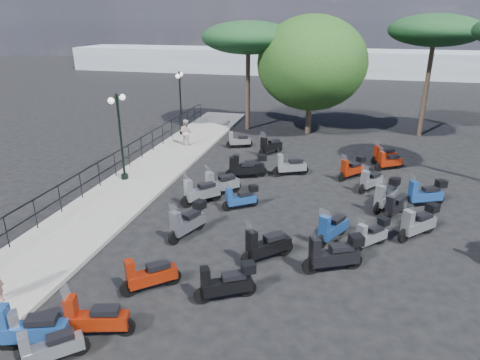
% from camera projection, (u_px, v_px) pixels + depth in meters
% --- Properties ---
extents(ground, '(120.00, 120.00, 0.00)m').
position_uv_depth(ground, '(266.00, 231.00, 15.15)').
color(ground, black).
rests_on(ground, ground).
extents(sidewalk, '(3.00, 30.00, 0.15)m').
position_uv_depth(sidewalk, '(137.00, 183.00, 19.29)').
color(sidewalk, slate).
rests_on(sidewalk, ground).
extents(railing, '(0.04, 26.04, 1.10)m').
position_uv_depth(railing, '(107.00, 165.00, 19.11)').
color(railing, black).
rests_on(railing, sidewalk).
extents(lamp_post_1, '(0.32, 1.15, 3.90)m').
position_uv_depth(lamp_post_1, '(120.00, 132.00, 18.79)').
color(lamp_post_1, black).
rests_on(lamp_post_1, sidewalk).
extents(lamp_post_2, '(0.42, 1.13, 3.88)m').
position_uv_depth(lamp_post_2, '(180.00, 99.00, 26.18)').
color(lamp_post_2, black).
rests_on(lamp_post_2, sidewalk).
extents(pedestrian_far, '(0.82, 0.70, 1.49)m').
position_uv_depth(pedestrian_far, '(186.00, 132.00, 24.52)').
color(pedestrian_far, '#C3A6A7').
rests_on(pedestrian_far, sidewalk).
extents(scooter_0, '(1.22, 1.13, 1.25)m').
position_uv_depth(scooter_0, '(50.00, 348.00, 9.21)').
color(scooter_0, black).
rests_on(scooter_0, ground).
extents(scooter_1, '(1.80, 0.84, 1.48)m').
position_uv_depth(scooter_1, '(30.00, 330.00, 9.64)').
color(scooter_1, black).
rests_on(scooter_1, ground).
extents(scooter_2, '(0.91, 1.74, 1.45)m').
position_uv_depth(scooter_2, '(188.00, 222.00, 14.61)').
color(scooter_2, black).
rests_on(scooter_2, ground).
extents(scooter_3, '(1.30, 1.02, 1.21)m').
position_uv_depth(scooter_3, '(241.00, 198.00, 16.73)').
color(scooter_3, black).
rests_on(scooter_3, ground).
extents(scooter_4, '(1.61, 0.83, 1.35)m').
position_uv_depth(scooter_4, '(242.00, 169.00, 19.86)').
color(scooter_4, black).
rests_on(scooter_4, ground).
extents(scooter_5, '(1.46, 0.77, 1.23)m').
position_uv_depth(scooter_5, '(239.00, 141.00, 24.51)').
color(scooter_5, black).
rests_on(scooter_5, ground).
extents(scooter_6, '(1.74, 0.73, 1.41)m').
position_uv_depth(scooter_6, '(95.00, 319.00, 10.02)').
color(scooter_6, black).
rests_on(scooter_6, ground).
extents(scooter_7, '(1.37, 1.23, 1.38)m').
position_uv_depth(scooter_7, '(149.00, 276.00, 11.70)').
color(scooter_7, black).
rests_on(scooter_7, ground).
extents(scooter_8, '(1.43, 1.37, 1.49)m').
position_uv_depth(scooter_8, '(266.00, 246.00, 13.13)').
color(scooter_8, black).
rests_on(scooter_8, ground).
extents(scooter_9, '(1.35, 1.42, 1.47)m').
position_uv_depth(scooter_9, '(201.00, 193.00, 17.12)').
color(scooter_9, black).
rests_on(scooter_9, ground).
extents(scooter_10, '(1.71, 0.95, 1.45)m').
position_uv_depth(scooter_10, '(248.00, 167.00, 19.96)').
color(scooter_10, black).
rests_on(scooter_10, ground).
extents(scooter_11, '(1.10, 1.46, 1.37)m').
position_uv_depth(scooter_11, '(270.00, 146.00, 23.32)').
color(scooter_11, black).
rests_on(scooter_11, ground).
extents(scooter_13, '(1.56, 1.02, 1.37)m').
position_uv_depth(scooter_13, '(226.00, 283.00, 11.31)').
color(scooter_13, black).
rests_on(scooter_13, ground).
extents(scooter_14, '(1.75, 1.04, 1.50)m').
position_uv_depth(scooter_14, '(334.00, 255.00, 12.57)').
color(scooter_14, black).
rests_on(scooter_14, ground).
extents(scooter_15, '(1.15, 1.22, 1.22)m').
position_uv_depth(scooter_15, '(372.00, 235.00, 13.91)').
color(scooter_15, black).
rests_on(scooter_15, ground).
extents(scooter_16, '(1.05, 1.38, 1.30)m').
position_uv_depth(scooter_16, '(371.00, 181.00, 18.48)').
color(scooter_16, black).
rests_on(scooter_16, ground).
extents(scooter_17, '(1.64, 0.92, 1.40)m').
position_uv_depth(scooter_17, '(290.00, 166.00, 20.20)').
color(scooter_17, black).
rests_on(scooter_17, ground).
extents(scooter_20, '(1.02, 1.61, 1.42)m').
position_uv_depth(scooter_20, '(332.00, 228.00, 14.27)').
color(scooter_20, black).
rests_on(scooter_20, ground).
extents(scooter_21, '(1.07, 1.67, 1.46)m').
position_uv_depth(scooter_21, '(386.00, 196.00, 16.72)').
color(scooter_21, black).
rests_on(scooter_21, ground).
extents(scooter_22, '(1.65, 0.96, 1.41)m').
position_uv_depth(scooter_22, '(425.00, 194.00, 16.94)').
color(scooter_22, black).
rests_on(scooter_22, ground).
extents(scooter_23, '(1.18, 1.33, 1.29)m').
position_uv_depth(scooter_23, '(352.00, 169.00, 19.84)').
color(scooter_23, black).
rests_on(scooter_23, ground).
extents(scooter_26, '(1.41, 1.44, 1.46)m').
position_uv_depth(scooter_26, '(418.00, 223.00, 14.52)').
color(scooter_26, black).
rests_on(scooter_26, ground).
extents(scooter_28, '(0.91, 1.39, 1.24)m').
position_uv_depth(scooter_28, '(395.00, 207.00, 16.04)').
color(scooter_28, black).
rests_on(scooter_28, ground).
extents(scooter_29, '(1.39, 0.96, 1.26)m').
position_uv_depth(scooter_29, '(389.00, 162.00, 20.98)').
color(scooter_29, black).
rests_on(scooter_29, ground).
extents(scooter_30, '(1.22, 1.13, 1.25)m').
position_uv_depth(scooter_30, '(38.00, 326.00, 9.87)').
color(scooter_30, black).
rests_on(scooter_30, ground).
extents(scooter_31, '(1.35, 1.42, 1.47)m').
position_uv_depth(scooter_31, '(221.00, 184.00, 17.95)').
color(scooter_31, black).
rests_on(scooter_31, ground).
extents(scooter_32, '(1.39, 0.96, 1.26)m').
position_uv_depth(scooter_32, '(384.00, 155.00, 21.93)').
color(scooter_32, black).
rests_on(scooter_32, ground).
extents(broadleaf_tree, '(6.74, 6.74, 7.28)m').
position_uv_depth(broadleaf_tree, '(312.00, 63.00, 26.18)').
color(broadleaf_tree, '#38281E').
rests_on(broadleaf_tree, ground).
extents(pine_0, '(5.38, 5.38, 7.29)m').
position_uv_depth(pine_0, '(435.00, 31.00, 24.97)').
color(pine_0, '#38281E').
rests_on(pine_0, ground).
extents(pine_2, '(5.83, 5.83, 6.89)m').
position_uv_depth(pine_2, '(248.00, 38.00, 26.70)').
color(pine_2, '#38281E').
rests_on(pine_2, ground).
extents(distant_hills, '(70.00, 8.00, 3.00)m').
position_uv_depth(distant_hills, '(330.00, 62.00, 55.37)').
color(distant_hills, gray).
rests_on(distant_hills, ground).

